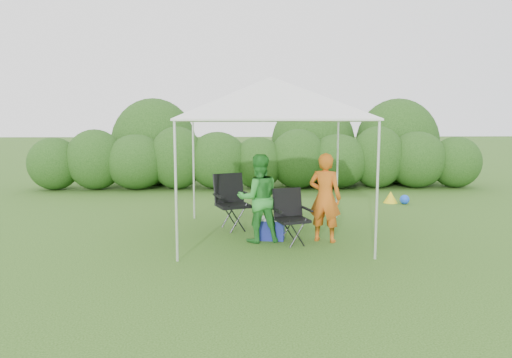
{
  "coord_description": "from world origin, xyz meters",
  "views": [
    {
      "loc": [
        -0.59,
        -8.29,
        2.25
      ],
      "look_at": [
        -0.27,
        0.4,
        1.05
      ],
      "focal_mm": 35.0,
      "sensor_mm": 36.0,
      "label": 1
    }
  ],
  "objects_px": {
    "woman": "(258,198)",
    "cooler": "(272,228)",
    "man": "(325,198)",
    "chair_left": "(231,198)",
    "chair_right": "(290,212)",
    "canopy": "(271,98)"
  },
  "relations": [
    {
      "from": "canopy",
      "to": "chair_right",
      "type": "bearing_deg",
      "value": -57.37
    },
    {
      "from": "cooler",
      "to": "canopy",
      "type": "bearing_deg",
      "value": 100.81
    },
    {
      "from": "canopy",
      "to": "chair_right",
      "type": "distance_m",
      "value": 2.02
    },
    {
      "from": "canopy",
      "to": "woman",
      "type": "distance_m",
      "value": 1.77
    },
    {
      "from": "chair_right",
      "to": "cooler",
      "type": "bearing_deg",
      "value": 126.96
    },
    {
      "from": "canopy",
      "to": "chair_right",
      "type": "xyz_separation_m",
      "value": [
        0.31,
        -0.48,
        -1.94
      ]
    },
    {
      "from": "chair_left",
      "to": "cooler",
      "type": "relative_size",
      "value": 2.07
    },
    {
      "from": "chair_left",
      "to": "man",
      "type": "xyz_separation_m",
      "value": [
        1.62,
        -1.02,
        0.18
      ]
    },
    {
      "from": "man",
      "to": "cooler",
      "type": "bearing_deg",
      "value": 13.89
    },
    {
      "from": "man",
      "to": "canopy",
      "type": "bearing_deg",
      "value": -0.65
    },
    {
      "from": "cooler",
      "to": "chair_right",
      "type": "bearing_deg",
      "value": -26.55
    },
    {
      "from": "chair_right",
      "to": "chair_left",
      "type": "height_order",
      "value": "chair_left"
    },
    {
      "from": "chair_left",
      "to": "woman",
      "type": "distance_m",
      "value": 1.11
    },
    {
      "from": "chair_left",
      "to": "man",
      "type": "distance_m",
      "value": 1.92
    },
    {
      "from": "chair_right",
      "to": "cooler",
      "type": "distance_m",
      "value": 0.5
    },
    {
      "from": "chair_left",
      "to": "woman",
      "type": "relative_size",
      "value": 0.69
    },
    {
      "from": "woman",
      "to": "cooler",
      "type": "distance_m",
      "value": 0.63
    },
    {
      "from": "chair_right",
      "to": "woman",
      "type": "height_order",
      "value": "woman"
    },
    {
      "from": "chair_right",
      "to": "man",
      "type": "height_order",
      "value": "man"
    },
    {
      "from": "man",
      "to": "cooler",
      "type": "distance_m",
      "value": 1.08
    },
    {
      "from": "canopy",
      "to": "man",
      "type": "relative_size",
      "value": 2.02
    },
    {
      "from": "chair_right",
      "to": "woman",
      "type": "bearing_deg",
      "value": 154.32
    }
  ]
}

